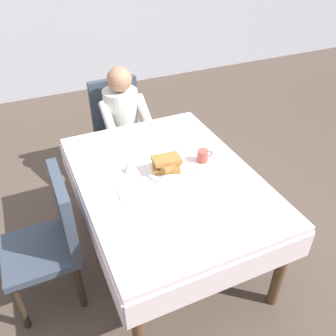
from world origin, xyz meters
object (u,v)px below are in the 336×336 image
object	(u,v)px
chair_left_side	(52,235)
fork_left_of_plate	(142,179)
dining_table_main	(167,187)
diner_person	(123,118)
syrup_pitcher	(129,167)
spoon_near_edge	(192,195)
plate_breakfast	(167,170)
cup_coffee	(203,156)
chair_diner	(119,124)
knife_right_of_plate	(194,165)
breakfast_stack	(167,163)

from	to	relation	value
chair_left_side	fork_left_of_plate	xyz separation A→B (m)	(0.61, 0.03, 0.21)
dining_table_main	diner_person	distance (m)	1.01
syrup_pitcher	spoon_near_edge	xyz separation A→B (m)	(0.27, -0.38, -0.04)
plate_breakfast	cup_coffee	xyz separation A→B (m)	(0.27, 0.00, 0.03)
dining_table_main	chair_diner	bearing A→B (deg)	88.49
diner_person	plate_breakfast	bearing A→B (deg)	89.74
dining_table_main	knife_right_of_plate	size ratio (longest dim) A/B	7.62
plate_breakfast	syrup_pitcher	bearing A→B (deg)	157.54
chair_diner	plate_breakfast	xyz separation A→B (m)	(-0.00, -1.12, 0.22)
syrup_pitcher	chair_left_side	bearing A→B (deg)	-164.95
cup_coffee	syrup_pitcher	distance (m)	0.51
syrup_pitcher	knife_right_of_plate	size ratio (longest dim) A/B	0.40
dining_table_main	chair_left_side	xyz separation A→B (m)	(-0.77, 0.00, -0.12)
cup_coffee	knife_right_of_plate	xyz separation A→B (m)	(-0.08, -0.02, -0.04)
diner_person	plate_breakfast	distance (m)	0.96
fork_left_of_plate	breakfast_stack	bearing A→B (deg)	-82.63
plate_breakfast	knife_right_of_plate	size ratio (longest dim) A/B	1.40
plate_breakfast	knife_right_of_plate	bearing A→B (deg)	-6.01
chair_left_side	knife_right_of_plate	world-z (taller)	chair_left_side
plate_breakfast	chair_diner	bearing A→B (deg)	89.77
chair_diner	breakfast_stack	size ratio (longest dim) A/B	4.40
syrup_pitcher	knife_right_of_plate	xyz separation A→B (m)	(0.42, -0.12, -0.04)
chair_diner	fork_left_of_plate	bearing A→B (deg)	80.28
plate_breakfast	knife_right_of_plate	distance (m)	0.19
cup_coffee	syrup_pitcher	bearing A→B (deg)	169.34
chair_diner	diner_person	distance (m)	0.21
breakfast_stack	spoon_near_edge	bearing A→B (deg)	-82.29
chair_diner	plate_breakfast	world-z (taller)	chair_diner
cup_coffee	fork_left_of_plate	world-z (taller)	cup_coffee
dining_table_main	cup_coffee	distance (m)	0.33
dining_table_main	chair_left_side	bearing A→B (deg)	180.00
plate_breakfast	spoon_near_edge	distance (m)	0.29
dining_table_main	chair_diner	size ratio (longest dim) A/B	1.64
chair_diner	plate_breakfast	size ratio (longest dim) A/B	3.32
chair_diner	diner_person	size ratio (longest dim) A/B	0.83
cup_coffee	fork_left_of_plate	size ratio (longest dim) A/B	0.63
plate_breakfast	spoon_near_edge	world-z (taller)	plate_breakfast
chair_diner	cup_coffee	world-z (taller)	chair_diner
breakfast_stack	fork_left_of_plate	world-z (taller)	breakfast_stack
diner_person	breakfast_stack	size ratio (longest dim) A/B	5.30
chair_left_side	cup_coffee	bearing A→B (deg)	-86.93
chair_diner	dining_table_main	bearing A→B (deg)	88.49
chair_left_side	knife_right_of_plate	size ratio (longest dim) A/B	4.65
plate_breakfast	syrup_pitcher	world-z (taller)	syrup_pitcher
chair_left_side	fork_left_of_plate	world-z (taller)	chair_left_side
dining_table_main	cup_coffee	xyz separation A→B (m)	(0.29, 0.06, 0.13)
diner_person	knife_right_of_plate	bearing A→B (deg)	100.73
chair_diner	knife_right_of_plate	world-z (taller)	chair_diner
diner_person	spoon_near_edge	world-z (taller)	diner_person
dining_table_main	fork_left_of_plate	bearing A→B (deg)	168.16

